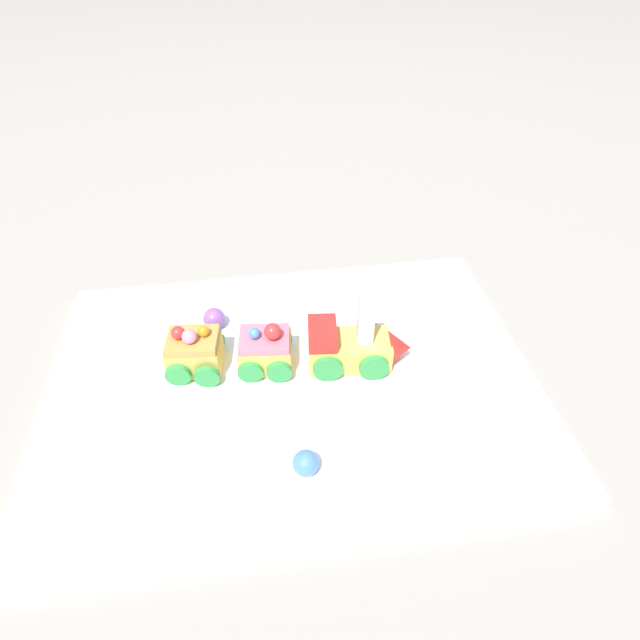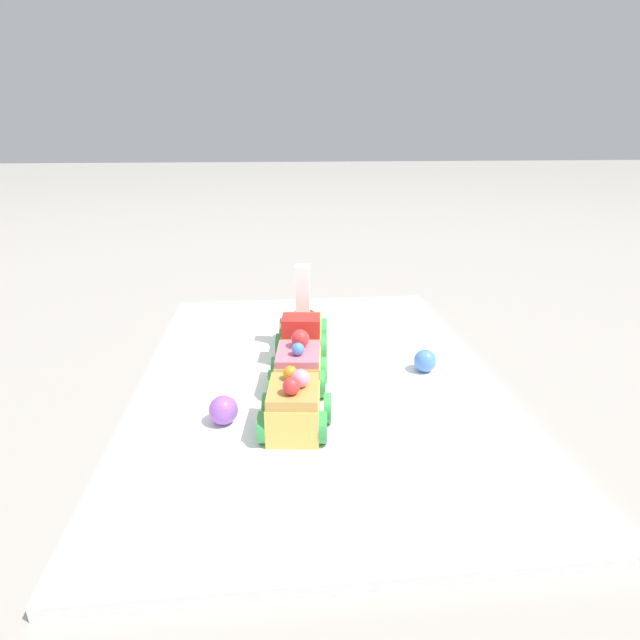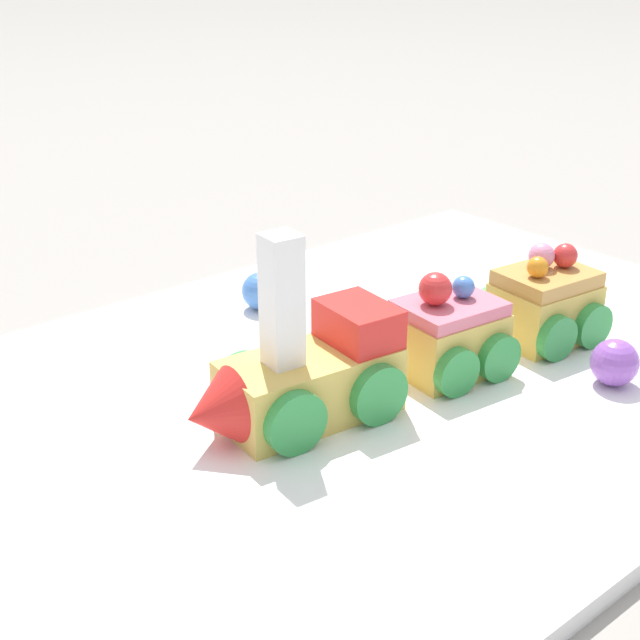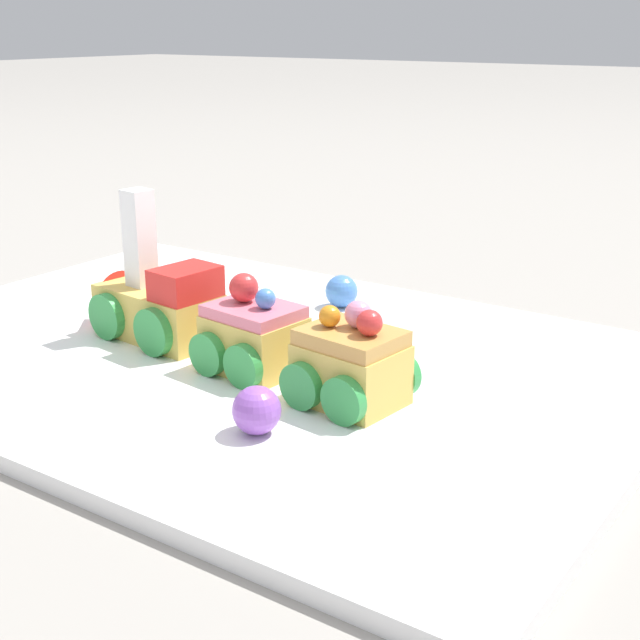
{
  "view_description": "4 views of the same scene",
  "coord_description": "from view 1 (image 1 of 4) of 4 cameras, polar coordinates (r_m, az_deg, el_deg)",
  "views": [
    {
      "loc": [
        -0.03,
        -0.42,
        0.49
      ],
      "look_at": [
        0.04,
        0.03,
        0.08
      ],
      "focal_mm": 28.0,
      "sensor_mm": 36.0,
      "label": 1
    },
    {
      "loc": [
        -0.55,
        0.05,
        0.29
      ],
      "look_at": [
        0.01,
        -0.0,
        0.08
      ],
      "focal_mm": 28.0,
      "sensor_mm": 36.0,
      "label": 2
    },
    {
      "loc": [
        0.37,
        0.37,
        0.28
      ],
      "look_at": [
        0.02,
        -0.04,
        0.04
      ],
      "focal_mm": 50.0,
      "sensor_mm": 36.0,
      "label": 3
    },
    {
      "loc": [
        -0.41,
        0.49,
        0.25
      ],
      "look_at": [
        -0.05,
        -0.03,
        0.04
      ],
      "focal_mm": 50.0,
      "sensor_mm": 36.0,
      "label": 4
    }
  ],
  "objects": [
    {
      "name": "cake_car_strawberry",
      "position": [
        0.63,
        -6.22,
        -3.47
      ],
      "size": [
        0.07,
        0.07,
        0.07
      ],
      "rotation": [
        0.0,
        0.0,
        -0.11
      ],
      "color": "#E0BC56",
      "rests_on": "display_board"
    },
    {
      "name": "ground_plane",
      "position": [
        0.64,
        -3.13,
        -7.09
      ],
      "size": [
        10.0,
        10.0,
        0.0
      ],
      "primitive_type": "plane",
      "color": "gray"
    },
    {
      "name": "cake_train_locomotive",
      "position": [
        0.63,
        4.11,
        -3.01
      ],
      "size": [
        0.13,
        0.08,
        0.12
      ],
      "rotation": [
        0.0,
        0.0,
        -0.11
      ],
      "color": "#E0BC56",
      "rests_on": "display_board"
    },
    {
      "name": "gumball_blue",
      "position": [
        0.54,
        -1.51,
        -16.01
      ],
      "size": [
        0.03,
        0.03,
        0.03
      ],
      "primitive_type": "sphere",
      "color": "#4C84E0",
      "rests_on": "display_board"
    },
    {
      "name": "cake_car_caramel",
      "position": [
        0.65,
        -14.13,
        -3.55
      ],
      "size": [
        0.07,
        0.07,
        0.07
      ],
      "rotation": [
        0.0,
        0.0,
        -0.11
      ],
      "color": "#E0BC56",
      "rests_on": "display_board"
    },
    {
      "name": "gumball_purple",
      "position": [
        0.7,
        -12.0,
        0.17
      ],
      "size": [
        0.03,
        0.03,
        0.03
      ],
      "primitive_type": "sphere",
      "color": "#9956C6",
      "rests_on": "display_board"
    },
    {
      "name": "display_board",
      "position": [
        0.64,
        -3.15,
        -6.74
      ],
      "size": [
        0.6,
        0.43,
        0.01
      ],
      "primitive_type": "cube",
      "color": "white",
      "rests_on": "ground_plane"
    }
  ]
}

